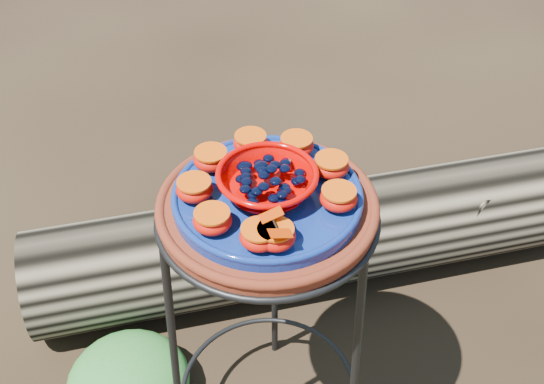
# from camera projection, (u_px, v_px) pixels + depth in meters

# --- Properties ---
(plant_stand) EXTENTS (0.44, 0.44, 0.70)m
(plant_stand) POSITION_uv_depth(u_px,v_px,m) (268.00, 336.00, 1.45)
(plant_stand) COLOR black
(plant_stand) RESTS_ON ground
(terracotta_saucer) EXTENTS (0.39, 0.39, 0.03)m
(terracotta_saucer) POSITION_uv_depth(u_px,v_px,m) (267.00, 209.00, 1.20)
(terracotta_saucer) COLOR #621F0D
(terracotta_saucer) RESTS_ON plant_stand
(cobalt_plate) EXTENTS (0.33, 0.33, 0.02)m
(cobalt_plate) POSITION_uv_depth(u_px,v_px,m) (267.00, 198.00, 1.19)
(cobalt_plate) COLOR navy
(cobalt_plate) RESTS_ON terracotta_saucer
(red_bowl) EXTENTS (0.17, 0.17, 0.05)m
(red_bowl) POSITION_uv_depth(u_px,v_px,m) (267.00, 183.00, 1.16)
(red_bowl) COLOR #C90200
(red_bowl) RESTS_ON cobalt_plate
(glass_gems) EXTENTS (0.13, 0.13, 0.02)m
(glass_gems) POSITION_uv_depth(u_px,v_px,m) (267.00, 168.00, 1.14)
(glass_gems) COLOR black
(glass_gems) RESTS_ON red_bowl
(orange_half_0) EXTENTS (0.06, 0.06, 0.04)m
(orange_half_0) POSITION_uv_depth(u_px,v_px,m) (276.00, 236.00, 1.08)
(orange_half_0) COLOR #AA0000
(orange_half_0) RESTS_ON cobalt_plate
(orange_half_1) EXTENTS (0.06, 0.06, 0.04)m
(orange_half_1) POSITION_uv_depth(u_px,v_px,m) (338.00, 198.00, 1.14)
(orange_half_1) COLOR #AA0000
(orange_half_1) RESTS_ON cobalt_plate
(orange_half_2) EXTENTS (0.06, 0.06, 0.04)m
(orange_half_2) POSITION_uv_depth(u_px,v_px,m) (331.00, 166.00, 1.21)
(orange_half_2) COLOR #AA0000
(orange_half_2) RESTS_ON cobalt_plate
(orange_half_3) EXTENTS (0.06, 0.06, 0.04)m
(orange_half_3) POSITION_uv_depth(u_px,v_px,m) (296.00, 146.00, 1.25)
(orange_half_3) COLOR #AA0000
(orange_half_3) RESTS_ON cobalt_plate
(orange_half_4) EXTENTS (0.06, 0.06, 0.04)m
(orange_half_4) POSITION_uv_depth(u_px,v_px,m) (251.00, 143.00, 1.26)
(orange_half_4) COLOR #AA0000
(orange_half_4) RESTS_ON cobalt_plate
(orange_half_5) EXTENTS (0.06, 0.06, 0.04)m
(orange_half_5) POSITION_uv_depth(u_px,v_px,m) (211.00, 159.00, 1.22)
(orange_half_5) COLOR #AA0000
(orange_half_5) RESTS_ON cobalt_plate
(orange_half_6) EXTENTS (0.06, 0.06, 0.04)m
(orange_half_6) POSITION_uv_depth(u_px,v_px,m) (195.00, 189.00, 1.16)
(orange_half_6) COLOR #AA0000
(orange_half_6) RESTS_ON cobalt_plate
(orange_half_7) EXTENTS (0.06, 0.06, 0.04)m
(orange_half_7) POSITION_uv_depth(u_px,v_px,m) (212.00, 220.00, 1.10)
(orange_half_7) COLOR #AA0000
(orange_half_7) RESTS_ON cobalt_plate
(orange_half_8) EXTENTS (0.06, 0.06, 0.04)m
(orange_half_8) POSITION_uv_depth(u_px,v_px,m) (259.00, 236.00, 1.07)
(orange_half_8) COLOR #AA0000
(orange_half_8) RESTS_ON cobalt_plate
(butterfly) EXTENTS (0.09, 0.08, 0.01)m
(butterfly) POSITION_uv_depth(u_px,v_px,m) (276.00, 225.00, 1.06)
(butterfly) COLOR #BF2C00
(butterfly) RESTS_ON orange_half_0
(driftwood_log) EXTENTS (1.63, 0.88, 0.30)m
(driftwood_log) POSITION_uv_depth(u_px,v_px,m) (313.00, 236.00, 1.95)
(driftwood_log) COLOR black
(driftwood_log) RESTS_ON ground
(foliage_left) EXTENTS (0.30, 0.30, 0.15)m
(foliage_left) POSITION_uv_depth(u_px,v_px,m) (128.00, 381.00, 1.68)
(foliage_left) COLOR #267126
(foliage_left) RESTS_ON ground
(foliage_back) EXTENTS (0.29, 0.29, 0.14)m
(foliage_back) POSITION_uv_depth(u_px,v_px,m) (204.00, 221.00, 2.11)
(foliage_back) COLOR #267126
(foliage_back) RESTS_ON ground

